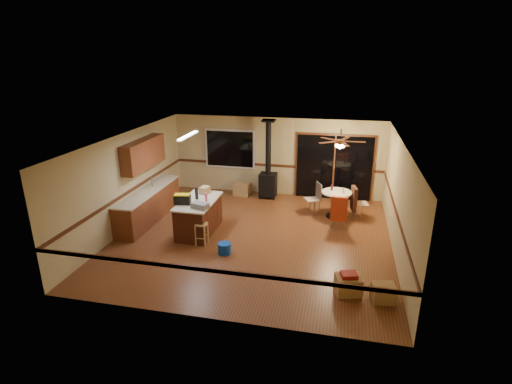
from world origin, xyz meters
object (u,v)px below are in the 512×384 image
(blue_bucket, at_px, (224,248))
(dining_table, at_px, (336,200))
(kitchen_island, at_px, (199,216))
(wood_stove, at_px, (268,177))
(bar_stool, at_px, (202,234))
(toolbox_grey, at_px, (200,205))
(box_under_window, at_px, (242,189))
(box_corner_b, at_px, (383,293))
(toolbox_black, at_px, (182,199))
(chair_near, at_px, (339,209))
(box_corner_a, at_px, (348,285))
(chair_right, at_px, (355,199))
(chair_left, at_px, (316,195))

(blue_bucket, distance_m, dining_table, 3.87)
(kitchen_island, distance_m, wood_stove, 3.33)
(kitchen_island, relative_size, bar_stool, 2.87)
(toolbox_grey, xyz_separation_m, blue_bucket, (0.78, -0.55, -0.84))
(box_under_window, bearing_deg, box_corner_b, -51.87)
(toolbox_black, distance_m, chair_near, 4.18)
(box_corner_b, bearing_deg, kitchen_island, 153.96)
(blue_bucket, relative_size, box_corner_a, 0.64)
(wood_stove, height_order, bar_stool, wood_stove)
(box_corner_a, height_order, box_corner_b, box_corner_a)
(blue_bucket, bearing_deg, box_corner_b, -18.66)
(kitchen_island, height_order, box_under_window, kitchen_island)
(blue_bucket, xyz_separation_m, box_under_window, (-0.61, 4.14, 0.08))
(chair_right, xyz_separation_m, box_corner_b, (0.52, -4.12, -0.42))
(chair_left, height_order, chair_near, same)
(toolbox_black, xyz_separation_m, chair_near, (3.96, 1.27, -0.42))
(wood_stove, bearing_deg, kitchen_island, -113.09)
(blue_bucket, bearing_deg, box_corner_a, -20.40)
(toolbox_black, bearing_deg, box_corner_a, -23.22)
(toolbox_grey, xyz_separation_m, dining_table, (3.32, 2.34, -0.44))
(toolbox_black, xyz_separation_m, box_corner_a, (4.24, -1.82, -0.83))
(kitchen_island, xyz_separation_m, bar_stool, (0.33, -0.71, -0.16))
(dining_table, relative_size, box_corner_b, 2.02)
(bar_stool, relative_size, box_under_window, 1.11)
(toolbox_black, distance_m, box_corner_a, 4.68)
(bar_stool, relative_size, blue_bucket, 1.85)
(toolbox_black, relative_size, box_under_window, 0.79)
(box_corner_a, bearing_deg, box_corner_b, -10.76)
(kitchen_island, relative_size, dining_table, 1.93)
(toolbox_grey, xyz_separation_m, box_corner_a, (3.69, -1.63, -0.78))
(blue_bucket, bearing_deg, chair_right, 43.50)
(box_under_window, height_order, box_corner_b, box_under_window)
(toolbox_grey, distance_m, blue_bucket, 1.27)
(blue_bucket, xyz_separation_m, dining_table, (2.54, 2.89, 0.40))
(blue_bucket, bearing_deg, bar_stool, 154.79)
(wood_stove, relative_size, chair_right, 3.60)
(chair_left, bearing_deg, toolbox_black, -144.76)
(toolbox_grey, xyz_separation_m, chair_right, (3.84, 2.36, -0.37))
(blue_bucket, relative_size, box_under_window, 0.60)
(chair_left, distance_m, box_corner_b, 4.58)
(chair_right, distance_m, box_under_window, 3.89)
(box_under_window, relative_size, box_corner_b, 1.22)
(toolbox_black, bearing_deg, box_corner_b, -21.62)
(toolbox_grey, relative_size, box_under_window, 0.82)
(kitchen_island, height_order, bar_stool, kitchen_island)
(bar_stool, xyz_separation_m, chair_right, (3.75, 2.58, 0.30))
(chair_near, xyz_separation_m, box_under_window, (-3.25, 2.13, -0.39))
(box_corner_a, bearing_deg, box_under_window, 124.03)
(blue_bucket, height_order, chair_right, chair_right)
(wood_stove, distance_m, dining_table, 2.56)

